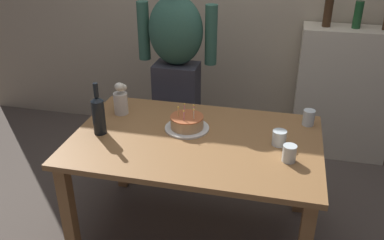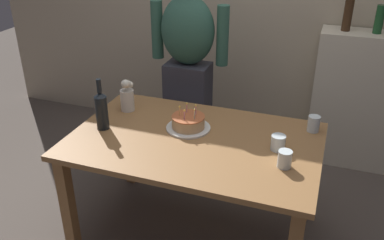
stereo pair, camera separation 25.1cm
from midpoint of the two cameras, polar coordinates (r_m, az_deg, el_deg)
The scene contains 10 objects.
ground_plane at distance 2.95m, azimuth -2.10°, elevation -15.18°, with size 10.00×10.00×0.00m, color #564C44.
dining_table at distance 2.57m, azimuth -2.34°, elevation -4.49°, with size 1.50×0.96×0.74m.
birthday_cake at distance 2.61m, azimuth -3.46°, elevation -0.50°, with size 0.28×0.28×0.16m.
water_glass_near at distance 2.72m, azimuth 13.18°, elevation 0.26°, with size 0.07×0.07×0.10m, color silver.
water_glass_far at distance 2.31m, azimuth 10.18°, elevation -4.61°, with size 0.08×0.08×0.10m, color silver.
water_glass_side at distance 2.46m, azimuth 9.03°, elevation -2.51°, with size 0.08×0.08×0.09m, color silver.
wine_bottle at distance 2.61m, azimuth -15.41°, elevation 0.73°, with size 0.08×0.08×0.33m.
flower_vase at distance 2.84m, azimuth -12.27°, elevation 2.86°, with size 0.09×0.10×0.23m.
person_man_bearded at distance 3.22m, azimuth -4.40°, elevation 6.82°, with size 0.61×0.27×1.66m.
shelf_cabinet at distance 3.73m, azimuth 18.30°, elevation 3.47°, with size 0.80×0.30×1.43m.
Camera 1 is at (0.48, -2.14, 1.98)m, focal length 38.94 mm.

